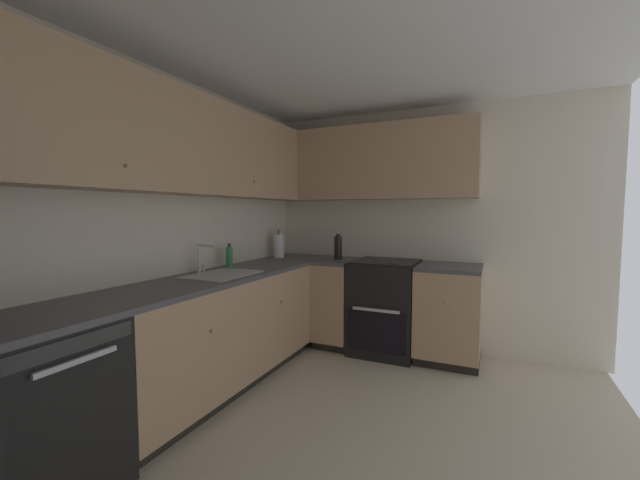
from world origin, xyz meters
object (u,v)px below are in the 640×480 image
at_px(dishwasher, 37,414).
at_px(oil_bottle, 338,248).
at_px(soap_bottle, 229,257).
at_px(paper_towel_roll, 279,246).
at_px(oven_range, 386,306).

height_order(dishwasher, oil_bottle, oil_bottle).
distance_m(soap_bottle, paper_towel_roll, 0.81).
relative_size(dishwasher, oven_range, 0.82).
bearing_deg(soap_bottle, oil_bottle, -35.55).
bearing_deg(dishwasher, paper_towel_roll, 3.69).
distance_m(dishwasher, soap_bottle, 1.78).
height_order(paper_towel_roll, oil_bottle, paper_towel_roll).
distance_m(soap_bottle, oil_bottle, 1.13).
distance_m(oven_range, soap_bottle, 1.59).
xyz_separation_m(soap_bottle, paper_towel_roll, (0.81, -0.02, 0.03)).
xyz_separation_m(dishwasher, oil_bottle, (2.60, -0.48, 0.59)).
bearing_deg(paper_towel_roll, dishwasher, -176.31).
distance_m(dishwasher, oil_bottle, 2.71).
bearing_deg(soap_bottle, oven_range, -50.90).
height_order(oven_range, soap_bottle, soap_bottle).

